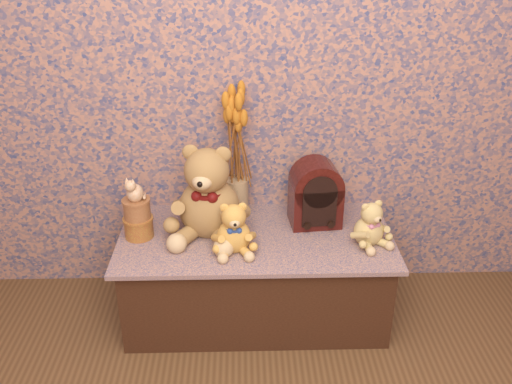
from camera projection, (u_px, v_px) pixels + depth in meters
display_shelf at (256, 274)px, 2.56m from camera, size 1.21×0.60×0.43m
teddy_large at (209, 186)px, 2.40m from camera, size 0.43×0.48×0.45m
teddy_medium at (234, 224)px, 2.31m from camera, size 0.21×0.24×0.24m
teddy_small at (370, 221)px, 2.37m from camera, size 0.24×0.26×0.22m
cathedral_radio at (316, 193)px, 2.50m from camera, size 0.24×0.18×0.31m
ceramic_vase at (237, 197)px, 2.60m from camera, size 0.12×0.12×0.18m
dried_stalks at (236, 133)px, 2.45m from camera, size 0.29×0.29×0.46m
biscuit_tin_lower at (139, 227)px, 2.44m from camera, size 0.13×0.13×0.09m
biscuit_tin_upper at (137, 209)px, 2.40m from camera, size 0.12×0.12×0.09m
cat_figurine at (134, 188)px, 2.35m from camera, size 0.12×0.12×0.12m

